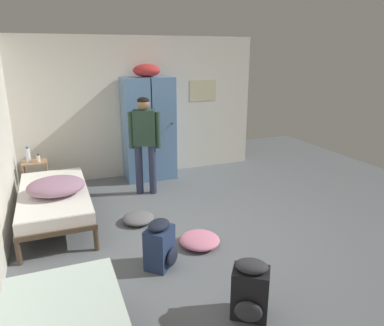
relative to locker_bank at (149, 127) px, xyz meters
name	(u,v)px	position (x,y,z in m)	size (l,w,h in m)	color
ground_plane	(200,242)	(-0.06, -2.59, -0.97)	(9.17, 9.17, 0.00)	slate
room_backdrop	(78,130)	(-1.31, -1.31, 0.30)	(4.51, 5.79, 2.55)	silver
locker_bank	(149,127)	(0.00, 0.00, 0.00)	(0.90, 0.55, 2.07)	#5B84B2
shelf_unit	(36,175)	(-1.96, -0.15, -0.62)	(0.38, 0.30, 0.57)	#99704C
bed_left_rear	(54,198)	(-1.71, -1.38, -0.59)	(0.90, 1.90, 0.49)	#473828
bedding_heap	(56,186)	(-1.67, -1.54, -0.37)	(0.73, 0.65, 0.22)	gray
person_traveler	(145,137)	(-0.27, -0.74, -0.01)	(0.48, 0.31, 1.60)	#2D334C
water_bottle	(28,155)	(-2.04, -0.13, -0.28)	(0.07, 0.07, 0.25)	white
lotion_bottle	(39,158)	(-1.89, -0.19, -0.34)	(0.05, 0.05, 0.13)	white
backpack_black	(250,290)	(-0.16, -3.95, -0.71)	(0.41, 0.41, 0.55)	black
backpack_navy	(160,245)	(-0.68, -2.91, -0.71)	(0.42, 0.42, 0.55)	navy
clothes_pile_grey	(138,218)	(-0.65, -1.77, -0.91)	(0.43, 0.44, 0.13)	slate
clothes_pile_pink	(200,240)	(-0.10, -2.64, -0.91)	(0.49, 0.52, 0.12)	pink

